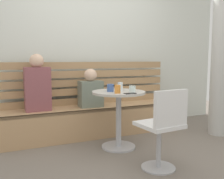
% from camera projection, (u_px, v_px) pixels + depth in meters
% --- Properties ---
extents(ground, '(8.00, 8.00, 0.00)m').
position_uv_depth(ground, '(134.00, 163.00, 2.82)').
color(ground, '#70665B').
extents(back_wall, '(5.20, 0.10, 2.90)m').
position_uv_depth(back_wall, '(85.00, 40.00, 4.14)').
color(back_wall, silver).
rests_on(back_wall, ground).
extents(concrete_pillar, '(0.32, 0.32, 2.80)m').
position_uv_depth(concrete_pillar, '(223.00, 42.00, 3.78)').
color(concrete_pillar, '#B2B2AD').
rests_on(concrete_pillar, ground).
extents(booth_bench, '(2.70, 0.52, 0.44)m').
position_uv_depth(booth_bench, '(95.00, 120.00, 3.88)').
color(booth_bench, tan).
rests_on(booth_bench, ground).
extents(booth_backrest, '(2.65, 0.04, 0.66)m').
position_uv_depth(booth_backrest, '(90.00, 83.00, 4.04)').
color(booth_backrest, '#A68157').
rests_on(booth_backrest, booth_bench).
extents(cafe_table, '(0.68, 0.68, 0.74)m').
position_uv_depth(cafe_table, '(119.00, 108.00, 3.27)').
color(cafe_table, '#ADADB2').
rests_on(cafe_table, ground).
extents(white_chair, '(0.43, 0.43, 0.85)m').
position_uv_depth(white_chair, '(163.00, 127.00, 2.59)').
color(white_chair, '#ADADB2').
rests_on(white_chair, ground).
extents(person_adult, '(0.34, 0.22, 0.78)m').
position_uv_depth(person_adult, '(37.00, 85.00, 3.48)').
color(person_adult, brown).
rests_on(person_adult, booth_bench).
extents(person_child_left, '(0.34, 0.22, 0.57)m').
position_uv_depth(person_child_left, '(91.00, 90.00, 3.78)').
color(person_child_left, slate).
rests_on(person_child_left, booth_bench).
extents(cup_tumbler_orange, '(0.07, 0.07, 0.10)m').
position_uv_depth(cup_tumbler_orange, '(118.00, 89.00, 3.05)').
color(cup_tumbler_orange, orange).
rests_on(cup_tumbler_orange, cafe_table).
extents(cup_mug_blue, '(0.08, 0.08, 0.09)m').
position_uv_depth(cup_mug_blue, '(110.00, 88.00, 3.20)').
color(cup_mug_blue, '#3D5B9E').
rests_on(cup_mug_blue, cafe_table).
extents(cup_water_clear, '(0.07, 0.07, 0.11)m').
position_uv_depth(cup_water_clear, '(120.00, 86.00, 3.30)').
color(cup_water_clear, white).
rests_on(cup_water_clear, cafe_table).
extents(cup_glass_short, '(0.08, 0.08, 0.08)m').
position_uv_depth(cup_glass_short, '(132.00, 89.00, 3.15)').
color(cup_glass_short, silver).
rests_on(cup_glass_short, cafe_table).
extents(phone_on_table, '(0.14, 0.07, 0.01)m').
position_uv_depth(phone_on_table, '(130.00, 93.00, 3.01)').
color(phone_on_table, black).
rests_on(phone_on_table, cafe_table).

